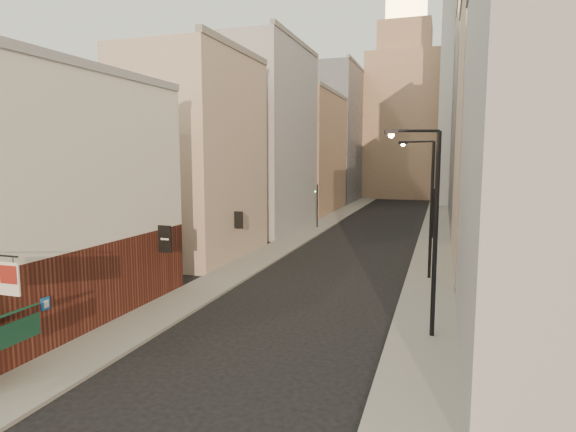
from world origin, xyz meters
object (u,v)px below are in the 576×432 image
object	(u,v)px
white_tower	(465,93)
traffic_light_right	(434,200)
streetlamp_mid	(428,201)
streetlamp_near	(430,222)
clock_tower	(403,109)
traffic_light_left	(317,198)

from	to	relation	value
white_tower	traffic_light_right	bearing A→B (deg)	-95.59
streetlamp_mid	streetlamp_near	bearing A→B (deg)	-74.44
clock_tower	traffic_light_left	distance (m)	50.39
streetlamp_mid	white_tower	bearing A→B (deg)	99.35
white_tower	streetlamp_mid	bearing A→B (deg)	-93.99
clock_tower	white_tower	world-z (taller)	clock_tower
clock_tower	streetlamp_mid	world-z (taller)	clock_tower
white_tower	clock_tower	bearing A→B (deg)	128.16
white_tower	traffic_light_left	distance (m)	40.71
clock_tower	traffic_light_right	xyz separation A→B (m)	(7.31, -51.68, -13.75)
traffic_light_left	clock_tower	bearing A→B (deg)	-106.24
streetlamp_near	traffic_light_right	bearing A→B (deg)	73.35
white_tower	traffic_light_left	bearing A→B (deg)	-115.68
streetlamp_near	traffic_light_left	xyz separation A→B (m)	(-13.00, 31.04, -1.85)
white_tower	traffic_light_right	size ratio (longest dim) A/B	8.30
white_tower	traffic_light_right	world-z (taller)	white_tower
streetlamp_mid	clock_tower	bearing A→B (deg)	109.38
white_tower	streetlamp_mid	size ratio (longest dim) A/B	4.55
white_tower	streetlamp_mid	xyz separation A→B (m)	(-3.78, -54.22, -13.40)
clock_tower	streetlamp_mid	distance (m)	69.72
streetlamp_near	traffic_light_left	bearing A→B (deg)	95.39
traffic_light_left	traffic_light_right	size ratio (longest dim) A/B	1.00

